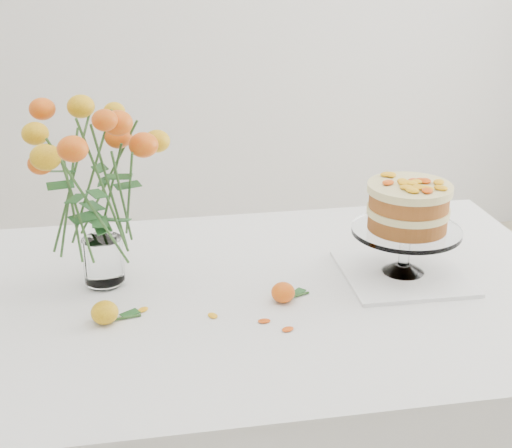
% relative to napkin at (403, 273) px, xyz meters
% --- Properties ---
extents(table, '(1.43, 0.93, 0.76)m').
position_rel_napkin_xyz_m(table, '(-0.33, -0.02, -0.09)').
color(table, tan).
rests_on(table, ground).
extents(napkin, '(0.28, 0.28, 0.01)m').
position_rel_napkin_xyz_m(napkin, '(0.00, 0.00, 0.00)').
color(napkin, white).
rests_on(napkin, table).
extents(cake_stand, '(0.25, 0.25, 0.22)m').
position_rel_napkin_xyz_m(cake_stand, '(0.00, 0.00, 0.15)').
color(cake_stand, white).
rests_on(cake_stand, napkin).
extents(rose_vase, '(0.36, 0.36, 0.44)m').
position_rel_napkin_xyz_m(rose_vase, '(-0.67, 0.07, 0.26)').
color(rose_vase, white).
rests_on(rose_vase, table).
extents(loose_rose_near, '(0.10, 0.06, 0.05)m').
position_rel_napkin_xyz_m(loose_rose_near, '(-0.67, -0.10, 0.02)').
color(loose_rose_near, yellow).
rests_on(loose_rose_near, table).
extents(loose_rose_far, '(0.09, 0.05, 0.04)m').
position_rel_napkin_xyz_m(loose_rose_far, '(-0.30, -0.08, 0.02)').
color(loose_rose_far, '#E8410B').
rests_on(loose_rose_far, table).
extents(stray_petal_a, '(0.03, 0.02, 0.00)m').
position_rel_napkin_xyz_m(stray_petal_a, '(-0.45, -0.12, -0.00)').
color(stray_petal_a, '#FFAC10').
rests_on(stray_petal_a, table).
extents(stray_petal_b, '(0.03, 0.02, 0.00)m').
position_rel_napkin_xyz_m(stray_petal_b, '(-0.35, -0.16, -0.00)').
color(stray_petal_b, '#FFAC10').
rests_on(stray_petal_b, table).
extents(stray_petal_c, '(0.03, 0.02, 0.00)m').
position_rel_napkin_xyz_m(stray_petal_c, '(-0.31, -0.20, -0.00)').
color(stray_petal_c, '#FFAC10').
rests_on(stray_petal_c, table).
extents(stray_petal_d, '(0.03, 0.02, 0.00)m').
position_rel_napkin_xyz_m(stray_petal_d, '(-0.59, -0.07, -0.00)').
color(stray_petal_d, '#FFAC10').
rests_on(stray_petal_d, table).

